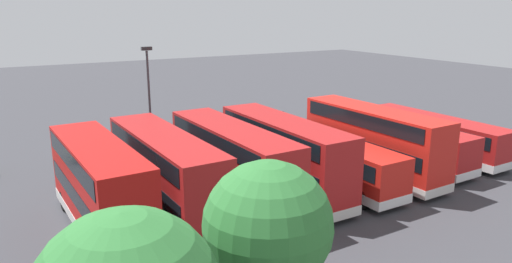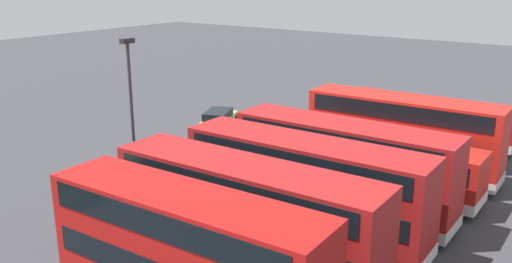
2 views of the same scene
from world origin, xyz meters
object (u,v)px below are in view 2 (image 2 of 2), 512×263
(bus_double_decker_third, at_px, (403,133))
(bus_double_decker_seventh, at_px, (246,217))
(car_small_green, at_px, (218,120))
(bus_single_deck_near_end, at_px, (427,118))
(bus_double_decker_fifth, at_px, (343,166))
(bus_double_decker_far_end, at_px, (187,253))
(bus_double_decker_sixth, at_px, (305,187))
(lamp_post_tall, at_px, (132,112))
(bus_single_deck_fourth, at_px, (377,162))
(bus_single_deck_second, at_px, (412,130))

(bus_double_decker_third, bearing_deg, bus_double_decker_seventh, -2.36)
(bus_double_decker_third, height_order, car_small_green, bus_double_decker_third)
(bus_single_deck_near_end, height_order, bus_double_decker_seventh, bus_double_decker_seventh)
(bus_double_decker_fifth, bearing_deg, bus_double_decker_far_end, -1.24)
(bus_double_decker_third, distance_m, bus_double_decker_sixth, 10.36)
(car_small_green, distance_m, lamp_post_tall, 15.03)
(bus_double_decker_third, xyz_separation_m, bus_double_decker_far_end, (17.61, -0.47, -0.00))
(bus_single_deck_near_end, xyz_separation_m, bus_double_decker_third, (7.37, 1.07, 0.83))
(bus_double_decker_third, xyz_separation_m, bus_single_deck_fourth, (3.33, -0.04, -0.83))
(bus_double_decker_third, bearing_deg, lamp_post_tall, -36.19)
(bus_single_deck_fourth, distance_m, car_small_green, 15.29)
(bus_double_decker_fifth, bearing_deg, bus_single_deck_near_end, -176.69)
(bus_single_deck_near_end, bearing_deg, bus_single_deck_fourth, 5.47)
(bus_single_deck_near_end, relative_size, lamp_post_tall, 1.39)
(bus_single_deck_second, height_order, bus_double_decker_far_end, bus_double_decker_far_end)
(bus_single_deck_near_end, xyz_separation_m, car_small_green, (6.36, -13.61, -0.92))
(bus_single_deck_second, bearing_deg, bus_single_deck_fourth, 6.48)
(bus_single_deck_fourth, distance_m, bus_double_decker_fifth, 3.68)
(bus_double_decker_fifth, bearing_deg, bus_double_decker_sixth, -1.06)
(bus_single_deck_second, distance_m, bus_double_decker_fifth, 10.79)
(bus_double_decker_sixth, distance_m, bus_double_decker_seventh, 3.84)
(bus_double_decker_third, relative_size, bus_single_deck_fourth, 1.02)
(bus_single_deck_second, relative_size, bus_double_decker_fifth, 1.00)
(bus_single_deck_second, xyz_separation_m, bus_double_decker_seventh, (18.02, 0.27, 0.83))
(bus_double_decker_seventh, relative_size, car_small_green, 2.31)
(lamp_post_tall, bearing_deg, bus_double_decker_sixth, 102.30)
(bus_single_deck_near_end, distance_m, bus_double_decker_third, 7.49)
(bus_double_decker_seventh, bearing_deg, lamp_post_tall, -103.09)
(bus_single_deck_near_end, height_order, bus_double_decker_sixth, bus_double_decker_sixth)
(bus_double_decker_fifth, relative_size, bus_double_decker_sixth, 0.98)
(bus_double_decker_sixth, relative_size, bus_double_decker_far_end, 1.07)
(bus_double_decker_third, height_order, bus_double_decker_sixth, same)
(bus_single_deck_second, xyz_separation_m, car_small_green, (2.82, -13.82, -0.92))
(bus_double_decker_far_end, bearing_deg, bus_double_decker_sixth, 178.67)
(bus_single_deck_near_end, distance_m, car_small_green, 15.05)
(bus_double_decker_third, relative_size, bus_double_decker_sixth, 1.00)
(bus_double_decker_sixth, xyz_separation_m, car_small_green, (-11.37, -14.37, -1.75))
(bus_single_deck_near_end, distance_m, bus_double_decker_sixth, 17.76)
(bus_double_decker_third, bearing_deg, bus_single_deck_near_end, -171.76)
(bus_single_deck_near_end, height_order, bus_single_deck_second, same)
(bus_double_decker_fifth, xyz_separation_m, car_small_green, (-7.92, -14.43, -1.75))
(bus_double_decker_fifth, height_order, bus_double_decker_seventh, same)
(bus_single_deck_fourth, bearing_deg, bus_single_deck_second, -173.52)
(bus_single_deck_near_end, distance_m, bus_single_deck_second, 3.54)
(bus_single_deck_fourth, xyz_separation_m, car_small_green, (-4.33, -14.63, -0.92))
(bus_single_deck_fourth, bearing_deg, bus_double_decker_seventh, -2.85)
(bus_single_deck_fourth, bearing_deg, bus_double_decker_sixth, -2.13)
(bus_double_decker_far_end, relative_size, car_small_green, 2.15)
(bus_single_deck_fourth, distance_m, bus_double_decker_seventh, 10.91)
(bus_double_decker_sixth, bearing_deg, bus_double_decker_fifth, 178.94)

